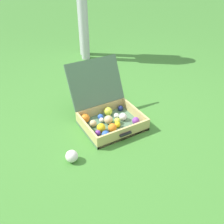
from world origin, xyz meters
TOP-DOWN VIEW (x-y plane):
  - ground_plane at (0.00, 0.00)m, footprint 16.00×16.00m
  - open_suitcase at (0.07, 0.01)m, footprint 0.52×0.65m
  - stray_ball_on_grass at (-0.41, -0.29)m, footprint 0.10×0.10m

SIDE VIEW (x-z plane):
  - ground_plane at x=0.00m, z-range 0.00..0.00m
  - stray_ball_on_grass at x=-0.41m, z-range 0.00..0.10m
  - open_suitcase at x=0.07m, z-range -0.15..0.36m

